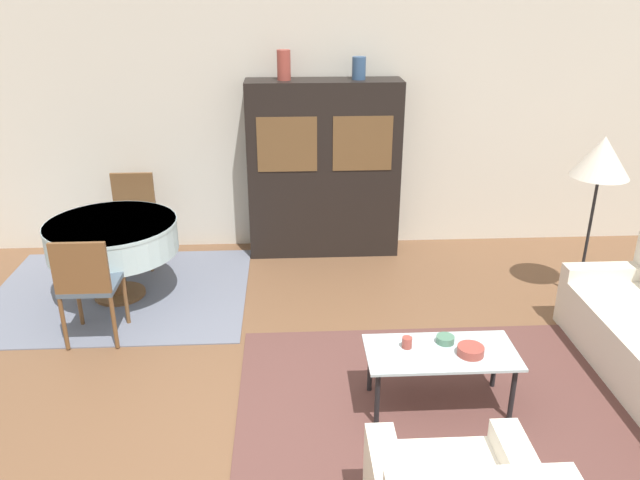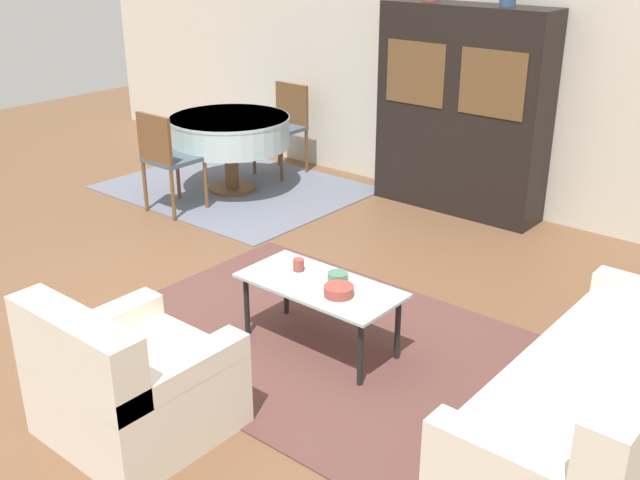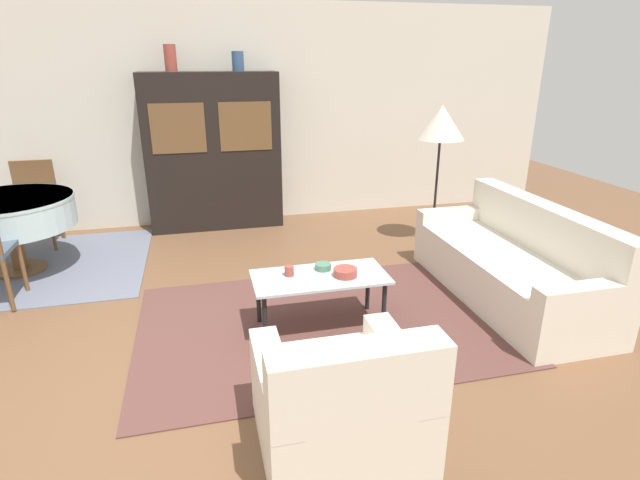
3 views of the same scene
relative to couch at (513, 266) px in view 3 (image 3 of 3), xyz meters
The scene contains 16 objects.
ground_plane 2.89m from the couch, 166.50° to the right, with size 14.00×14.00×0.00m, color brown.
wall_back 4.20m from the couch, 133.41° to the left, with size 10.00×0.06×2.70m.
area_rug 1.80m from the couch, behind, with size 2.91×1.99×0.01m.
dining_rug 4.83m from the couch, 158.87° to the left, with size 2.45×1.95×0.01m.
couch is the anchor object (origin of this frame).
armchair 2.47m from the couch, 144.18° to the right, with size 0.87×0.84×0.82m.
coffee_table 1.81m from the couch, behind, with size 1.05×0.50×0.44m.
display_cabinet 3.70m from the couch, 132.31° to the left, with size 1.62×0.43×1.89m.
dining_table 4.80m from the couch, 159.37° to the left, with size 1.20×1.20×0.76m.
dining_chair_far 5.14m from the couch, 150.82° to the left, with size 0.44×0.44×0.95m.
floor_lamp 1.80m from the couch, 92.27° to the left, with size 0.51×0.51×1.57m.
cup 2.04m from the couch, behind, with size 0.07×0.07×0.08m.
bowl 1.63m from the couch, behind, with size 0.18×0.18×0.06m.
bowl_small 1.76m from the couch, behind, with size 0.13×0.13×0.05m.
vase_tall 4.30m from the couch, 136.66° to the left, with size 0.14×0.14×0.30m.
vase_short 3.82m from the couch, 127.89° to the left, with size 0.14×0.14×0.22m.
Camera 3 is at (0.16, -2.89, 2.05)m, focal length 28.00 mm.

